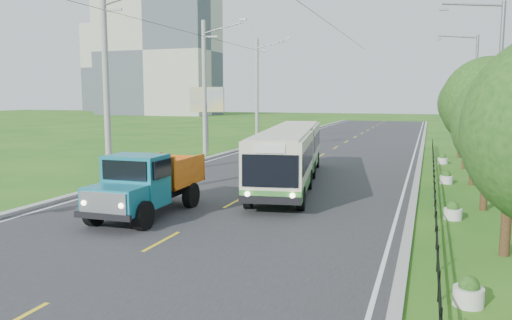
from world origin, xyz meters
The scene contains 26 objects.
ground centered at (0.00, 0.00, 0.00)m, with size 240.00×240.00×0.00m, color #205915.
road centered at (0.00, 20.00, 0.01)m, with size 14.00×120.00×0.02m, color #28282B.
curb_left centered at (-7.20, 20.00, 0.07)m, with size 0.40×120.00×0.15m, color #9E9E99.
curb_right centered at (7.15, 20.00, 0.05)m, with size 0.30×120.00×0.10m, color #9E9E99.
edge_line_left centered at (-6.65, 20.00, 0.02)m, with size 0.12×120.00×0.00m, color silver.
edge_line_right centered at (6.65, 20.00, 0.02)m, with size 0.12×120.00×0.00m, color silver.
centre_dash centered at (0.00, 0.00, 0.02)m, with size 0.12×2.20×0.00m, color yellow.
railing_right centered at (8.00, 14.00, 0.30)m, with size 0.04×40.00×0.60m, color black.
pole_near centered at (-8.26, 9.00, 5.09)m, with size 3.51×0.32×10.00m.
pole_mid centered at (-8.26, 21.00, 5.09)m, with size 3.51×0.32×10.00m.
pole_far centered at (-8.26, 33.00, 5.09)m, with size 3.51×0.32×10.00m.
tree_third centered at (9.86, 8.14, 3.99)m, with size 3.60×3.62×6.00m.
tree_fourth centered at (9.86, 14.14, 3.59)m, with size 3.24×3.31×5.40m.
tree_fifth centered at (9.86, 20.14, 3.85)m, with size 3.48×3.52×5.80m.
tree_back centered at (9.86, 26.14, 3.65)m, with size 3.30×3.36×5.50m.
streetlight_mid centered at (10.64, 14.00, 4.90)m, with size 3.02×0.20×9.07m.
streetlight_far centered at (10.64, 28.00, 4.90)m, with size 3.02×0.20×9.07m.
planter_front centered at (8.60, -2.00, 0.29)m, with size 0.64×0.64×0.67m.
planter_near centered at (8.60, 6.00, 0.29)m, with size 0.64×0.64×0.67m.
planter_mid centered at (8.60, 14.00, 0.29)m, with size 0.64×0.64×0.67m.
planter_far centered at (8.60, 22.00, 0.29)m, with size 0.64×0.64×0.67m.
billboard_left centered at (-9.50, 24.00, 3.87)m, with size 3.00×0.20×5.20m.
apartment_near centered at (-55.00, 95.00, 15.00)m, with size 28.00×14.00×30.00m, color #B7B2A3.
apartment_far centered at (-80.00, 120.00, 13.00)m, with size 24.00×14.00×26.00m, color #B7B2A3.
bus centered at (1.02, 11.21, 1.68)m, with size 4.66×14.66×2.80m.
dump_truck centered at (-2.25, 2.92, 1.35)m, with size 2.32×5.71×2.38m.
Camera 1 is at (7.65, -13.15, 4.46)m, focal length 35.00 mm.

